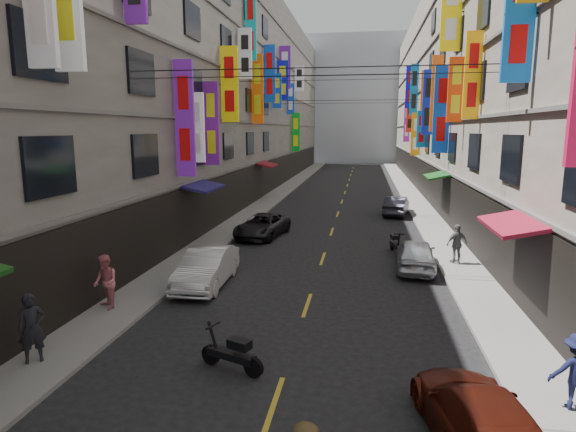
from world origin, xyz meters
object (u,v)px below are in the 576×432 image
(car_left_far, at_px, (262,226))
(pedestrian_rfar, at_px, (457,244))
(car_right_far, at_px, (396,206))
(pedestrian_lnear, at_px, (32,328))
(pedestrian_lfar, at_px, (105,282))
(scooter_far_right, at_px, (395,244))
(car_left_mid, at_px, (206,267))
(car_right_mid, at_px, (416,254))
(scooter_crossing, at_px, (232,354))
(car_right_near, at_px, (480,420))

(car_left_far, height_order, pedestrian_rfar, pedestrian_rfar)
(car_right_far, height_order, pedestrian_lnear, pedestrian_lnear)
(car_left_far, height_order, pedestrian_lfar, pedestrian_lfar)
(scooter_far_right, distance_m, pedestrian_rfar, 3.09)
(car_left_mid, distance_m, car_right_mid, 8.69)
(pedestrian_lfar, distance_m, pedestrian_rfar, 14.25)
(car_left_far, bearing_deg, pedestrian_lnear, -90.28)
(scooter_far_right, relative_size, car_left_mid, 0.42)
(pedestrian_lnear, bearing_deg, scooter_crossing, -33.08)
(scooter_crossing, relative_size, pedestrian_lfar, 0.97)
(car_right_near, xyz_separation_m, car_right_mid, (0.00, 11.74, 0.06))
(car_left_far, distance_m, pedestrian_rfar, 10.43)
(car_left_mid, height_order, car_left_far, car_left_mid)
(car_right_mid, relative_size, pedestrian_lnear, 2.25)
(scooter_crossing, bearing_deg, car_right_far, 8.36)
(car_right_mid, xyz_separation_m, car_right_far, (0.00, 13.37, -0.01))
(car_right_near, distance_m, pedestrian_lfar, 11.60)
(pedestrian_lnear, bearing_deg, car_right_mid, 5.52)
(car_right_near, xyz_separation_m, pedestrian_lfar, (-10.33, 5.26, 0.39))
(scooter_far_right, height_order, car_right_near, car_right_near)
(car_left_far, relative_size, pedestrian_lnear, 2.56)
(car_left_mid, bearing_deg, scooter_far_right, 38.81)
(scooter_far_right, bearing_deg, car_right_mid, 93.19)
(car_right_mid, bearing_deg, scooter_far_right, -72.99)
(pedestrian_lnear, relative_size, pedestrian_rfar, 1.03)
(scooter_far_right, height_order, car_right_mid, car_right_mid)
(car_left_far, relative_size, pedestrian_lfar, 2.52)
(car_right_mid, distance_m, pedestrian_lnear, 14.37)
(car_left_mid, distance_m, pedestrian_lnear, 7.09)
(scooter_far_right, distance_m, car_right_mid, 2.85)
(car_right_far, bearing_deg, pedestrian_lnear, 76.05)
(car_right_near, relative_size, car_right_far, 1.05)
(car_right_near, relative_size, pedestrian_lfar, 2.38)
(scooter_crossing, bearing_deg, car_left_mid, 45.08)
(scooter_far_right, relative_size, pedestrian_lnear, 1.03)
(scooter_crossing, bearing_deg, scooter_far_right, 0.81)
(pedestrian_lfar, xyz_separation_m, pedestrian_rfar, (12.15, 7.46, -0.04))
(pedestrian_lfar, relative_size, pedestrian_rfar, 1.05)
(scooter_crossing, height_order, pedestrian_lfar, pedestrian_lfar)
(car_right_mid, xyz_separation_m, pedestrian_lfar, (-10.33, -6.48, 0.34))
(pedestrian_lnear, bearing_deg, car_left_far, 41.51)
(car_left_mid, distance_m, pedestrian_lfar, 3.88)
(scooter_crossing, distance_m, car_left_far, 15.00)
(car_right_near, xyz_separation_m, pedestrian_rfar, (1.82, 12.72, 0.36))
(scooter_crossing, distance_m, car_left_mid, 6.78)
(car_left_far, height_order, car_right_far, car_right_far)
(scooter_crossing, bearing_deg, car_right_near, -90.98)
(car_left_far, xyz_separation_m, pedestrian_rfar, (9.52, -4.24, 0.35))
(car_left_far, distance_m, pedestrian_lfar, 12.00)
(car_right_far, height_order, pedestrian_rfar, pedestrian_rfar)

